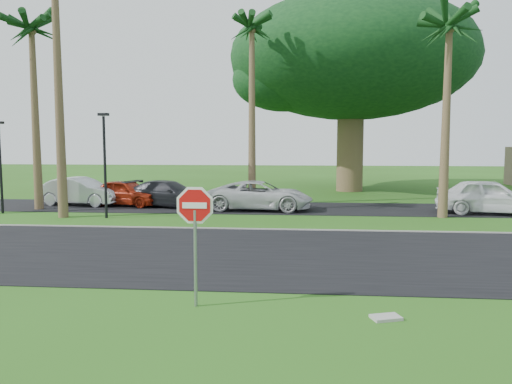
{
  "coord_description": "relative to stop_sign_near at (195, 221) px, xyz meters",
  "views": [
    {
      "loc": [
        2.63,
        -12.85,
        3.37
      ],
      "look_at": [
        1.23,
        2.77,
        1.8
      ],
      "focal_mm": 35.0,
      "sensor_mm": 36.0,
      "label": 1
    }
  ],
  "objects": [
    {
      "name": "streetlight_left",
      "position": [
        -12.0,
        12.5,
        0.72
      ],
      "size": [
        0.45,
        0.25,
        4.34
      ],
      "color": "black",
      "rests_on": "ground"
    },
    {
      "name": "car_minivan",
      "position": [
        0.14,
        14.66,
        -1.06
      ],
      "size": [
        5.3,
        2.68,
        1.44
      ],
      "primitive_type": "imported",
      "rotation": [
        0.0,
        0.0,
        1.51
      ],
      "color": "silver",
      "rests_on": "ground"
    },
    {
      "name": "road",
      "position": [
        -0.5,
        5.0,
        -1.76
      ],
      "size": [
        120.0,
        8.0,
        0.02
      ],
      "primitive_type": "cube",
      "color": "black",
      "rests_on": "ground"
    },
    {
      "name": "parking_strip",
      "position": [
        -0.5,
        15.5,
        -1.76
      ],
      "size": [
        120.0,
        5.0,
        0.02
      ],
      "primitive_type": "cube",
      "color": "black",
      "rests_on": "ground"
    },
    {
      "name": "streetlight_right",
      "position": [
        -6.5,
        11.5,
        0.88
      ],
      "size": [
        0.45,
        0.25,
        4.64
      ],
      "color": "black",
      "rests_on": "ground"
    },
    {
      "name": "car_dark",
      "position": [
        -4.7,
        15.41,
        -1.1
      ],
      "size": [
        4.99,
        3.0,
        1.35
      ],
      "primitive_type": "imported",
      "rotation": [
        0.0,
        0.0,
        1.32
      ],
      "color": "black",
      "rests_on": "ground"
    },
    {
      "name": "car_silver",
      "position": [
        -9.55,
        15.65,
        -1.03
      ],
      "size": [
        4.66,
        2.17,
        1.48
      ],
      "primitive_type": "imported",
      "rotation": [
        0.0,
        0.0,
        1.43
      ],
      "color": "#B5B9BD",
      "rests_on": "ground"
    },
    {
      "name": "canopy_tree",
      "position": [
        5.5,
        25.0,
        7.17
      ],
      "size": [
        16.5,
        16.5,
        13.12
      ],
      "color": "brown",
      "rests_on": "ground"
    },
    {
      "name": "car_pickup",
      "position": [
        10.96,
        14.24,
        -0.96
      ],
      "size": [
        5.09,
        2.88,
        1.63
      ],
      "primitive_type": "imported",
      "rotation": [
        0.0,
        0.0,
        1.36
      ],
      "color": "white",
      "rests_on": "ground"
    },
    {
      "name": "palm_center",
      "position": [
        -0.5,
        17.0,
        7.39
      ],
      "size": [
        5.0,
        5.0,
        10.5
      ],
      "color": "brown",
      "rests_on": "ground"
    },
    {
      "name": "palm_right_near",
      "position": [
        8.5,
        13.0,
        6.42
      ],
      "size": [
        5.0,
        5.0,
        9.5
      ],
      "color": "brown",
      "rests_on": "ground"
    },
    {
      "name": "ground",
      "position": [
        -0.5,
        3.0,
        -1.77
      ],
      "size": [
        120.0,
        120.0,
        0.0
      ],
      "primitive_type": "plane",
      "color": "#275014",
      "rests_on": "ground"
    },
    {
      "name": "curb",
      "position": [
        -0.5,
        9.05,
        -1.74
      ],
      "size": [
        120.0,
        0.12,
        0.06
      ],
      "primitive_type": "cube",
      "color": "gray",
      "rests_on": "ground"
    },
    {
      "name": "utility_slab",
      "position": [
        3.78,
        -0.42,
        -1.74
      ],
      "size": [
        0.63,
        0.5,
        0.06
      ],
      "primitive_type": "cube",
      "rotation": [
        0.0,
        0.0,
        0.32
      ],
      "color": "#9C9C94",
      "rests_on": "ground"
    },
    {
      "name": "car_red",
      "position": [
        -7.06,
        15.66,
        -1.08
      ],
      "size": [
        4.34,
        2.62,
        1.38
      ],
      "primitive_type": "imported",
      "rotation": [
        0.0,
        0.0,
        1.31
      ],
      "color": "#98200C",
      "rests_on": "ground"
    },
    {
      "name": "stop_sign_near",
      "position": [
        0.0,
        0.0,
        0.0
      ],
      "size": [
        1.05,
        0.07,
        2.62
      ],
      "color": "gray",
      "rests_on": "ground"
    },
    {
      "name": "palm_left_mid",
      "position": [
        -11.0,
        14.0,
        6.9
      ],
      "size": [
        5.0,
        5.0,
        10.0
      ],
      "color": "brown",
      "rests_on": "ground"
    }
  ]
}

